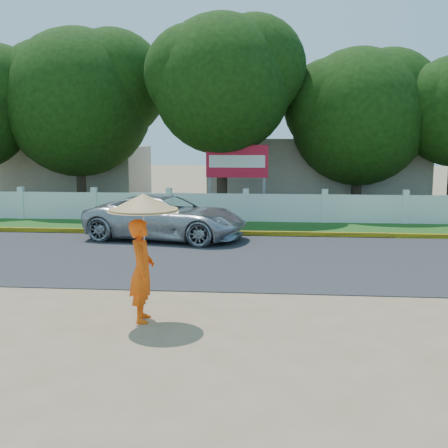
% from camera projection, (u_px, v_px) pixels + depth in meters
% --- Properties ---
extents(ground, '(120.00, 120.00, 0.00)m').
position_uv_depth(ground, '(214.00, 307.00, 10.69)').
color(ground, '#9E8460').
rests_on(ground, ground).
extents(road, '(60.00, 7.00, 0.02)m').
position_uv_depth(road, '(233.00, 258.00, 15.12)').
color(road, '#38383A').
rests_on(road, ground).
extents(grass_verge, '(60.00, 3.50, 0.03)m').
position_uv_depth(grass_verge, '(244.00, 227.00, 20.28)').
color(grass_verge, '#2D601E').
rests_on(grass_verge, ground).
extents(curb, '(40.00, 0.18, 0.16)m').
position_uv_depth(curb, '(241.00, 233.00, 18.60)').
color(curb, yellow).
rests_on(curb, ground).
extents(fence, '(40.00, 0.10, 1.10)m').
position_uv_depth(fence, '(246.00, 208.00, 21.63)').
color(fence, silver).
rests_on(fence, ground).
extents(building_near, '(10.00, 6.00, 3.20)m').
position_uv_depth(building_near, '(313.00, 171.00, 27.90)').
color(building_near, '#B7AD99').
rests_on(building_near, ground).
extents(building_far, '(8.00, 5.00, 2.80)m').
position_uv_depth(building_far, '(68.00, 173.00, 30.10)').
color(building_far, '#B7AD99').
rests_on(building_far, ground).
extents(vehicle, '(5.46, 3.26, 1.42)m').
position_uv_depth(vehicle, '(166.00, 217.00, 17.83)').
color(vehicle, '#A7ABAF').
rests_on(vehicle, ground).
extents(monk_with_parasol, '(1.23, 1.23, 2.25)m').
position_uv_depth(monk_with_parasol, '(143.00, 239.00, 9.66)').
color(monk_with_parasol, '#F2520C').
rests_on(monk_with_parasol, ground).
extents(billboard, '(2.50, 0.13, 2.95)m').
position_uv_depth(billboard, '(237.00, 165.00, 22.52)').
color(billboard, gray).
rests_on(billboard, ground).
extents(tree_row, '(37.83, 8.30, 8.85)m').
position_uv_depth(tree_row, '(305.00, 99.00, 23.77)').
color(tree_row, '#473828').
rests_on(tree_row, ground).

